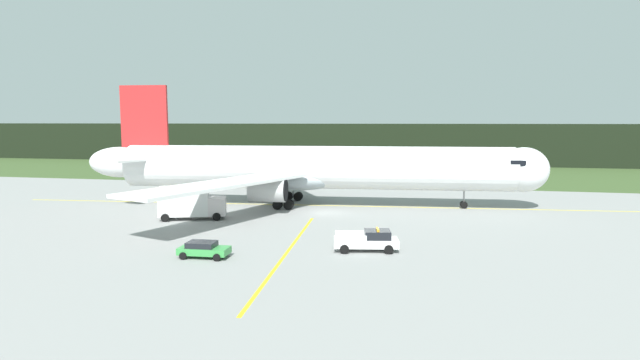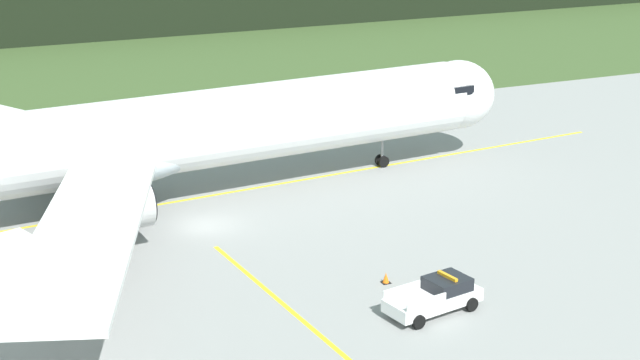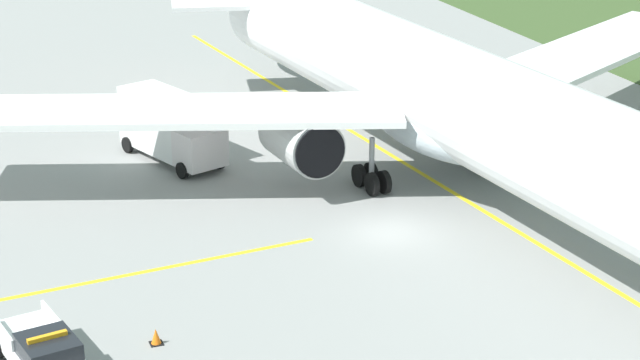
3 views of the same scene
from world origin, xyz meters
name	(u,v)px [view 3 (image 3 of 3)]	position (x,y,z in m)	size (l,w,h in m)	color
ground	(389,232)	(0.00, 0.00, 0.00)	(320.00, 320.00, 0.00)	gray
taxiway_centerline_main	(467,201)	(-2.21, 5.29, 0.00)	(79.83, 0.30, 0.01)	yellow
airliner	(464,105)	(-2.89, 5.23, 4.85)	(60.28, 51.06, 15.67)	white
ops_pickup_truck	(43,352)	(7.47, -17.15, 0.90)	(5.68, 3.10, 1.94)	white
catering_truck	(169,126)	(-13.73, -7.12, 1.93)	(7.68, 4.66, 3.85)	silver
apron_cone	(156,337)	(6.72, -12.82, 0.31)	(0.50, 0.50, 0.63)	black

